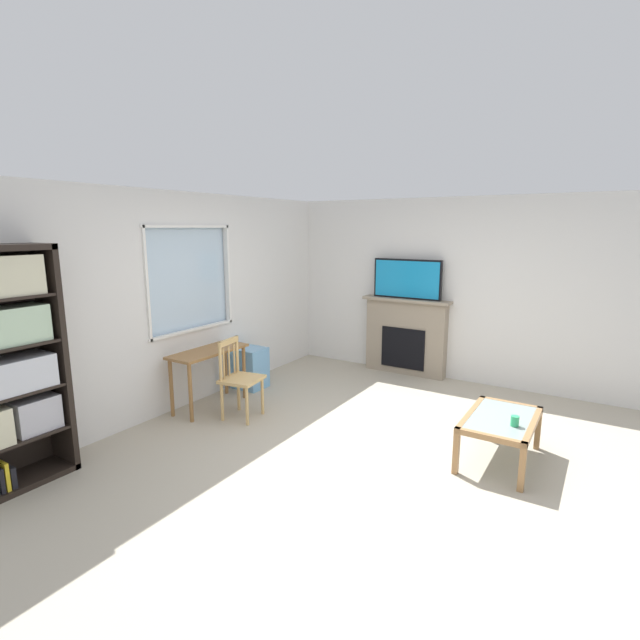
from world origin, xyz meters
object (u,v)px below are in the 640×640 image
at_px(desk_under_window, 209,360).
at_px(sippy_cup, 515,421).
at_px(wooden_chair, 239,378).
at_px(tv, 407,279).
at_px(plastic_drawer_unit, 250,368).
at_px(fireplace, 406,336).
at_px(coffee_table, 501,423).

bearing_deg(desk_under_window, sippy_cup, -85.12).
xyz_separation_m(wooden_chair, tv, (2.53, -0.96, 0.94)).
height_order(desk_under_window, plastic_drawer_unit, desk_under_window).
height_order(wooden_chair, plastic_drawer_unit, wooden_chair).
distance_m(plastic_drawer_unit, fireplace, 2.30).
bearing_deg(coffee_table, plastic_drawer_unit, 83.72).
relative_size(desk_under_window, tv, 0.98).
distance_m(wooden_chair, plastic_drawer_unit, 1.03).
bearing_deg(fireplace, coffee_table, -139.59).
height_order(wooden_chair, sippy_cup, wooden_chair).
relative_size(fireplace, tv, 1.28).
distance_m(fireplace, tv, 0.84).
xyz_separation_m(wooden_chair, fireplace, (2.55, -0.96, 0.10)).
height_order(desk_under_window, fireplace, fireplace).
bearing_deg(desk_under_window, wooden_chair, -95.54).
height_order(fireplace, sippy_cup, fireplace).
bearing_deg(wooden_chair, desk_under_window, 84.46).
height_order(wooden_chair, tv, tv).
relative_size(tv, coffee_table, 1.07).
distance_m(plastic_drawer_unit, coffee_table, 3.30).
relative_size(plastic_drawer_unit, tv, 0.54).
bearing_deg(tv, fireplace, 0.00).
relative_size(wooden_chair, tv, 0.90).
distance_m(plastic_drawer_unit, sippy_cup, 3.46).
xyz_separation_m(desk_under_window, sippy_cup, (0.29, -3.37, -0.11)).
relative_size(fireplace, coffee_table, 1.37).
bearing_deg(wooden_chair, plastic_drawer_unit, 33.78).
bearing_deg(desk_under_window, tv, -30.71).
bearing_deg(sippy_cup, coffee_table, 43.90).
bearing_deg(plastic_drawer_unit, coffee_table, -96.28).
height_order(plastic_drawer_unit, tv, tv).
distance_m(desk_under_window, fireplace, 2.90).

